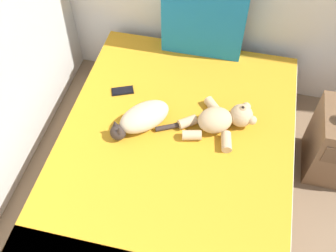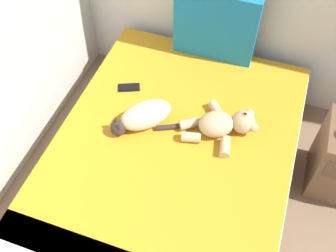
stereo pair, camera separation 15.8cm
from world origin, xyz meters
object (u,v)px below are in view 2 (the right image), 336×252
at_px(cat, 143,116).
at_px(patterned_cushion, 216,24).
at_px(teddy_bear, 224,124).
at_px(cell_phone, 129,87).
at_px(bed, 172,167).

bearing_deg(cat, patterned_cushion, 72.99).
relative_size(patterned_cushion, teddy_bear, 1.19).
height_order(cat, cell_phone, cat).
bearing_deg(bed, cell_phone, 139.70).
xyz_separation_m(cat, cell_phone, (-0.21, 0.25, -0.07)).
relative_size(cat, teddy_bear, 0.85).
height_order(patterned_cushion, cat, patterned_cushion).
height_order(bed, teddy_bear, teddy_bear).
height_order(patterned_cushion, cell_phone, patterned_cushion).
bearing_deg(patterned_cushion, cell_phone, -130.05).
distance_m(cat, teddy_bear, 0.50).
bearing_deg(teddy_bear, cat, -167.67).
xyz_separation_m(patterned_cushion, teddy_bear, (0.25, -0.68, -0.20)).
relative_size(bed, cell_phone, 12.25).
bearing_deg(patterned_cushion, teddy_bear, -70.00).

